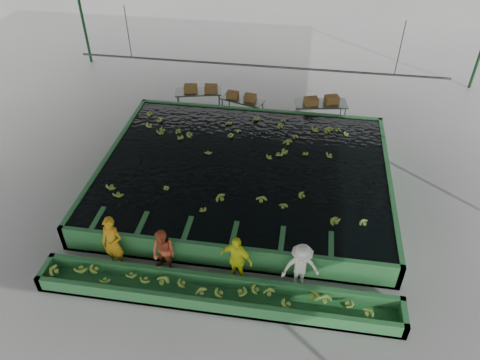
% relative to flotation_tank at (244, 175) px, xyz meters
% --- Properties ---
extents(ground, '(80.00, 80.00, 0.00)m').
position_rel_flotation_tank_xyz_m(ground, '(0.00, -1.50, -0.45)').
color(ground, gray).
rests_on(ground, ground).
extents(shed_roof, '(20.00, 22.00, 0.04)m').
position_rel_flotation_tank_xyz_m(shed_roof, '(0.00, -1.50, 4.55)').
color(shed_roof, slate).
rests_on(shed_roof, shed_posts).
extents(shed_posts, '(20.00, 22.00, 5.00)m').
position_rel_flotation_tank_xyz_m(shed_posts, '(0.00, -1.50, 2.05)').
color(shed_posts, '#173E1F').
rests_on(shed_posts, ground).
extents(flotation_tank, '(10.00, 8.00, 0.90)m').
position_rel_flotation_tank_xyz_m(flotation_tank, '(0.00, 0.00, 0.00)').
color(flotation_tank, '#2D7138').
rests_on(flotation_tank, ground).
extents(tank_water, '(9.70, 7.70, 0.00)m').
position_rel_flotation_tank_xyz_m(tank_water, '(0.00, -0.00, 0.40)').
color(tank_water, black).
rests_on(tank_water, flotation_tank).
extents(sorting_trough, '(10.00, 1.00, 0.50)m').
position_rel_flotation_tank_xyz_m(sorting_trough, '(0.00, -5.10, -0.20)').
color(sorting_trough, '#2D7138').
rests_on(sorting_trough, ground).
extents(cableway_rail, '(0.08, 0.08, 14.00)m').
position_rel_flotation_tank_xyz_m(cableway_rail, '(0.00, 3.50, 2.55)').
color(cableway_rail, '#59605B').
rests_on(cableway_rail, shed_roof).
extents(rail_hanger_left, '(0.04, 0.04, 2.00)m').
position_rel_flotation_tank_xyz_m(rail_hanger_left, '(-5.00, 3.50, 3.55)').
color(rail_hanger_left, '#59605B').
rests_on(rail_hanger_left, shed_roof).
extents(rail_hanger_right, '(0.04, 0.04, 2.00)m').
position_rel_flotation_tank_xyz_m(rail_hanger_right, '(5.00, 3.50, 3.55)').
color(rail_hanger_right, '#59605B').
rests_on(rail_hanger_right, shed_roof).
extents(worker_a, '(0.71, 0.52, 1.80)m').
position_rel_flotation_tank_xyz_m(worker_a, '(-3.15, -4.30, 0.45)').
color(worker_a, orange).
rests_on(worker_a, ground).
extents(worker_b, '(0.90, 0.80, 1.53)m').
position_rel_flotation_tank_xyz_m(worker_b, '(-1.67, -4.30, 0.32)').
color(worker_b, '#C5512D').
rests_on(worker_b, ground).
extents(worker_c, '(1.04, 0.66, 1.64)m').
position_rel_flotation_tank_xyz_m(worker_c, '(0.41, -4.30, 0.37)').
color(worker_c, '#F5FF1C').
rests_on(worker_c, ground).
extents(worker_d, '(1.14, 0.81, 1.60)m').
position_rel_flotation_tank_xyz_m(worker_d, '(2.19, -4.30, 0.35)').
color(worker_d, white).
rests_on(worker_d, ground).
extents(packing_table_left, '(2.14, 1.24, 0.91)m').
position_rel_flotation_tank_xyz_m(packing_table_left, '(-2.81, 5.06, 0.01)').
color(packing_table_left, '#59605B').
rests_on(packing_table_left, ground).
extents(packing_table_mid, '(1.96, 1.25, 0.83)m').
position_rel_flotation_tank_xyz_m(packing_table_mid, '(-0.80, 4.79, -0.03)').
color(packing_table_mid, '#59605B').
rests_on(packing_table_mid, ground).
extents(packing_table_right, '(2.26, 1.20, 0.98)m').
position_rel_flotation_tank_xyz_m(packing_table_right, '(2.54, 4.71, 0.04)').
color(packing_table_right, '#59605B').
rests_on(packing_table_right, ground).
extents(box_stack_left, '(1.49, 0.59, 0.31)m').
position_rel_flotation_tank_xyz_m(box_stack_left, '(-2.68, 5.02, 0.46)').
color(box_stack_left, brown).
rests_on(box_stack_left, packing_table_left).
extents(box_stack_mid, '(1.33, 0.56, 0.28)m').
position_rel_flotation_tank_xyz_m(box_stack_mid, '(-0.85, 4.78, 0.38)').
color(box_stack_mid, brown).
rests_on(box_stack_mid, packing_table_mid).
extents(box_stack_right, '(1.50, 0.86, 0.31)m').
position_rel_flotation_tank_xyz_m(box_stack_right, '(2.54, 4.64, 0.53)').
color(box_stack_right, brown).
rests_on(box_stack_right, packing_table_right).
extents(floating_bananas, '(8.12, 5.54, 0.11)m').
position_rel_flotation_tank_xyz_m(floating_bananas, '(0.00, 0.80, 0.40)').
color(floating_bananas, '#7EA336').
rests_on(floating_bananas, tank_water).
extents(trough_bananas, '(8.72, 0.58, 0.12)m').
position_rel_flotation_tank_xyz_m(trough_bananas, '(0.00, -5.10, -0.05)').
color(trough_bananas, '#7EA336').
rests_on(trough_bananas, sorting_trough).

